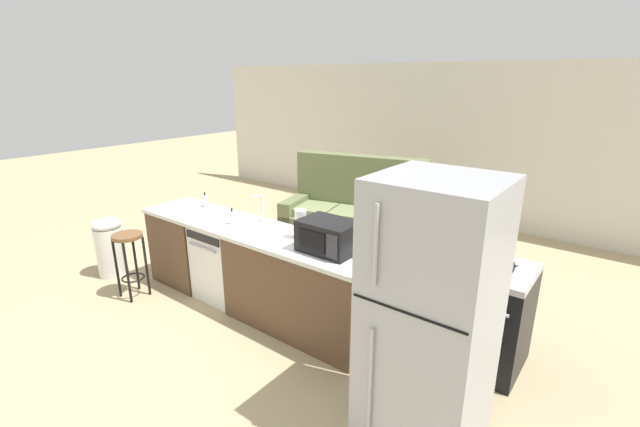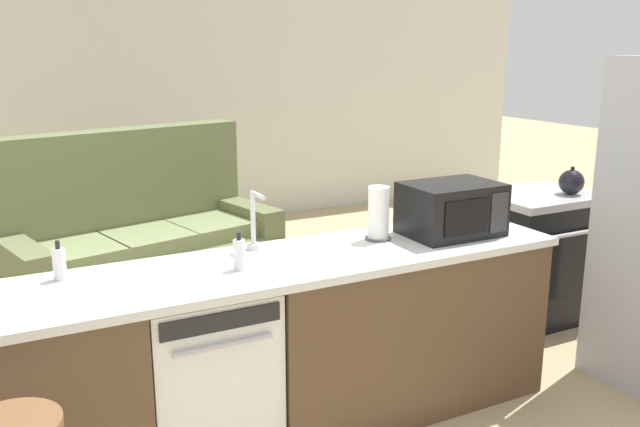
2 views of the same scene
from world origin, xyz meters
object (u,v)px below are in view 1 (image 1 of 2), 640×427
couch (355,216)px  dishwasher (227,261)px  stove_range (479,313)px  microwave (329,236)px  soap_bottle (232,218)px  refrigerator (430,320)px  dish_soap_bottle (205,201)px  paper_towel_roll (301,224)px  bar_stool (129,252)px  trash_bin (110,246)px  kettle (504,266)px

couch → dishwasher: bearing=-95.4°
dishwasher → stove_range: stove_range is taller
microwave → soap_bottle: bearing=-178.4°
refrigerator → dish_soap_bottle: size_ratio=10.44×
paper_towel_roll → dishwasher: bearing=-174.7°
dish_soap_bottle → couch: 2.29m
microwave → paper_towel_roll: (-0.40, 0.09, -0.00)m
stove_range → dish_soap_bottle: bearing=-173.7°
stove_range → refrigerator: bearing=-90.0°
soap_bottle → stove_range: bearing=13.6°
stove_range → refrigerator: (-0.00, -1.10, 0.47)m
soap_bottle → couch: (0.03, 2.31, -0.58)m
bar_stool → trash_bin: 0.75m
dish_soap_bottle → bar_stool: size_ratio=0.24×
soap_bottle → kettle: kettle is taller
paper_towel_roll → stove_range: bearing=15.9°
refrigerator → kettle: bearing=80.2°
paper_towel_roll → trash_bin: (-2.56, -0.62, -0.66)m
dish_soap_bottle → refrigerator: bearing=-13.3°
dishwasher → paper_towel_roll: size_ratio=2.98×
trash_bin → refrigerator: bearing=-0.3°
kettle → bar_stool: size_ratio=0.28×
soap_bottle → bar_stool: (-1.01, -0.62, -0.44)m
microwave → trash_bin: (-2.96, -0.53, -0.66)m
stove_range → microwave: size_ratio=1.80×
stove_range → couch: size_ratio=0.42×
stove_range → paper_towel_roll: size_ratio=3.19×
couch → stove_range: bearing=-35.8°
paper_towel_roll → dish_soap_bottle: paper_towel_roll is taller
dishwasher → bar_stool: bearing=-141.6°
bar_stool → microwave: bearing=16.4°
paper_towel_roll → soap_bottle: size_ratio=1.60×
refrigerator → trash_bin: refrigerator is taller
stove_range → bar_stool: bearing=-160.6°
bar_stool → couch: bearing=70.3°
microwave → stove_range: bearing=24.7°
dishwasher → refrigerator: 2.70m
paper_towel_roll → couch: bearing=110.0°
microwave → kettle: 1.43m
refrigerator → soap_bottle: bearing=168.0°
stove_range → soap_bottle: (-2.42, -0.58, 0.52)m
paper_towel_roll → soap_bottle: 0.84m
bar_stool → dish_soap_bottle: bearing=72.2°
stove_range → couch: (-2.39, 1.72, -0.06)m
microwave → couch: 2.65m
kettle → bar_stool: kettle is taller
dishwasher → couch: bearing=84.6°
dish_soap_bottle → microwave: bearing=-5.8°
dish_soap_bottle → kettle: size_ratio=0.86×
dishwasher → stove_range: (2.60, 0.55, 0.03)m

